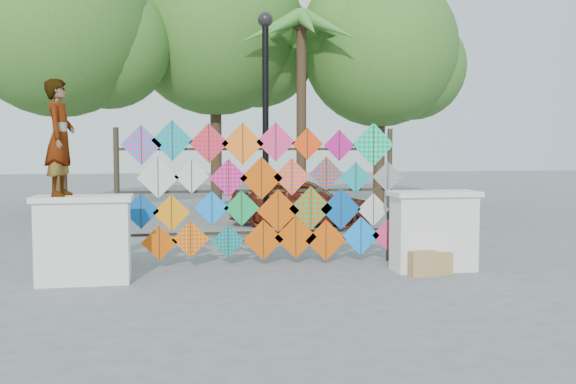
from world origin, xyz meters
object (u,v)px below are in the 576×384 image
object	(u,v)px
kite_rack	(265,193)
sedan	(302,202)
vendor_woman	(60,138)
lamppost	(266,109)

from	to	relation	value
kite_rack	sedan	bearing A→B (deg)	71.98
sedan	kite_rack	bearing A→B (deg)	-179.61
vendor_woman	lamppost	bearing A→B (deg)	-48.20
sedan	lamppost	world-z (taller)	lamppost
kite_rack	lamppost	bearing A→B (deg)	80.98
kite_rack	sedan	world-z (taller)	kite_rack
kite_rack	vendor_woman	distance (m)	3.35
kite_rack	lamppost	size ratio (longest dim) A/B	1.09
vendor_woman	sedan	distance (m)	7.97
lamppost	kite_rack	bearing A→B (deg)	-99.02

